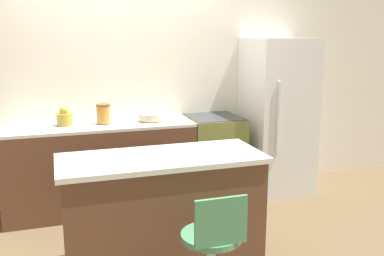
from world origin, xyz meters
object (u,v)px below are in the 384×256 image
at_px(oven_range, 214,157).
at_px(mixing_bowl, 151,117).
at_px(kettle, 64,118).
at_px(refrigerator, 277,116).
at_px(stool_chair, 213,256).

height_order(oven_range, mixing_bowl, mixing_bowl).
distance_m(oven_range, kettle, 1.69).
bearing_deg(refrigerator, mixing_bowl, 178.41).
bearing_deg(oven_range, stool_chair, -110.92).
distance_m(refrigerator, stool_chair, 2.57).
relative_size(oven_range, mixing_bowl, 3.61).
xyz_separation_m(oven_range, refrigerator, (0.78, -0.04, 0.43)).
bearing_deg(oven_range, refrigerator, -2.92).
height_order(stool_chair, mixing_bowl, mixing_bowl).
bearing_deg(kettle, stool_chair, -67.84).
bearing_deg(stool_chair, refrigerator, 52.05).
relative_size(kettle, mixing_bowl, 0.75).
height_order(refrigerator, stool_chair, refrigerator).
bearing_deg(refrigerator, oven_range, 177.08).
distance_m(refrigerator, mixing_bowl, 1.50).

